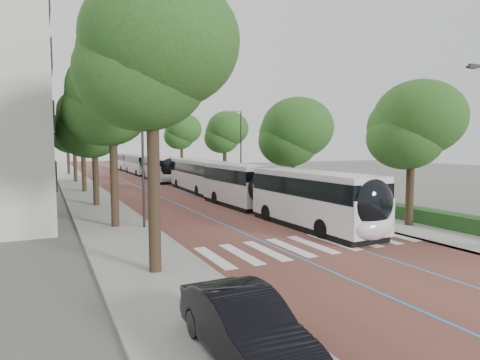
# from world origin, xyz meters

# --- Properties ---
(ground) EXTENTS (160.00, 160.00, 0.00)m
(ground) POSITION_xyz_m (0.00, 0.00, 0.00)
(ground) COLOR #51544C
(ground) RESTS_ON ground
(road) EXTENTS (11.00, 140.00, 0.02)m
(road) POSITION_xyz_m (0.00, 40.00, 0.01)
(road) COLOR #582E27
(road) RESTS_ON ground
(sidewalk_left) EXTENTS (4.00, 140.00, 0.12)m
(sidewalk_left) POSITION_xyz_m (-7.50, 40.00, 0.06)
(sidewalk_left) COLOR gray
(sidewalk_left) RESTS_ON ground
(sidewalk_right) EXTENTS (4.00, 140.00, 0.12)m
(sidewalk_right) POSITION_xyz_m (7.50, 40.00, 0.06)
(sidewalk_right) COLOR gray
(sidewalk_right) RESTS_ON ground
(kerb_left) EXTENTS (0.20, 140.00, 0.14)m
(kerb_left) POSITION_xyz_m (-5.60, 40.00, 0.06)
(kerb_left) COLOR gray
(kerb_left) RESTS_ON ground
(kerb_right) EXTENTS (0.20, 140.00, 0.14)m
(kerb_right) POSITION_xyz_m (5.60, 40.00, 0.06)
(kerb_right) COLOR gray
(kerb_right) RESTS_ON ground
(zebra_crossing) EXTENTS (10.55, 3.60, 0.01)m
(zebra_crossing) POSITION_xyz_m (0.20, 1.00, 0.03)
(zebra_crossing) COLOR silver
(zebra_crossing) RESTS_ON ground
(lane_line_left) EXTENTS (0.12, 126.00, 0.01)m
(lane_line_left) POSITION_xyz_m (-1.60, 40.00, 0.02)
(lane_line_left) COLOR #2580BB
(lane_line_left) RESTS_ON road
(lane_line_right) EXTENTS (0.12, 126.00, 0.01)m
(lane_line_right) POSITION_xyz_m (1.60, 40.00, 0.02)
(lane_line_right) COLOR #2580BB
(lane_line_right) RESTS_ON road
(hedge) EXTENTS (1.20, 14.00, 0.80)m
(hedge) POSITION_xyz_m (9.10, 0.00, 0.52)
(hedge) COLOR #163F17
(hedge) RESTS_ON sidewalk_right
(streetlight_far) EXTENTS (1.82, 0.20, 8.00)m
(streetlight_far) POSITION_xyz_m (6.62, 22.00, 4.82)
(streetlight_far) COLOR #292A2C
(streetlight_far) RESTS_ON sidewalk_right
(lamp_post_left) EXTENTS (0.14, 0.14, 8.00)m
(lamp_post_left) POSITION_xyz_m (-6.10, 8.00, 4.12)
(lamp_post_left) COLOR #292A2C
(lamp_post_left) RESTS_ON sidewalk_left
(trees_left) EXTENTS (5.98, 60.73, 9.96)m
(trees_left) POSITION_xyz_m (-7.50, 26.63, 6.75)
(trees_left) COLOR black
(trees_left) RESTS_ON ground
(trees_right) EXTENTS (5.97, 47.20, 8.76)m
(trees_right) POSITION_xyz_m (7.70, 21.82, 5.84)
(trees_right) COLOR black
(trees_right) RESTS_ON ground
(lead_bus) EXTENTS (2.81, 18.43, 3.20)m
(lead_bus) POSITION_xyz_m (2.45, 7.97, 1.63)
(lead_bus) COLOR black
(lead_bus) RESTS_ON ground
(bus_queued_0) EXTENTS (3.09, 12.50, 3.20)m
(bus_queued_0) POSITION_xyz_m (2.91, 23.63, 1.62)
(bus_queued_0) COLOR silver
(bus_queued_0) RESTS_ON ground
(bus_queued_1) EXTENTS (3.02, 12.49, 3.20)m
(bus_queued_1) POSITION_xyz_m (2.58, 37.31, 1.62)
(bus_queued_1) COLOR silver
(bus_queued_1) RESTS_ON ground
(bus_queued_2) EXTENTS (2.59, 12.41, 3.20)m
(bus_queued_2) POSITION_xyz_m (2.71, 50.17, 1.62)
(bus_queued_2) COLOR silver
(bus_queued_2) RESTS_ON ground
(bus_queued_3) EXTENTS (3.25, 12.52, 3.20)m
(bus_queued_3) POSITION_xyz_m (2.48, 63.32, 1.62)
(bus_queued_3) COLOR silver
(bus_queued_3) RESTS_ON ground
(parked_car) EXTENTS (1.52, 4.37, 1.44)m
(parked_car) POSITION_xyz_m (-7.27, -6.72, 0.84)
(parked_car) COLOR black
(parked_car) RESTS_ON sidewalk_left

